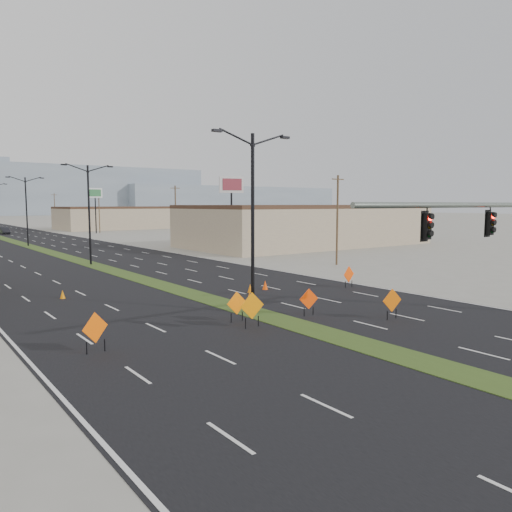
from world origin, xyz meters
TOP-DOWN VIEW (x-y plane):
  - ground at (0.00, 0.00)m, footprint 600.00×600.00m
  - building_se_near at (34.00, 45.00)m, footprint 36.00×18.00m
  - building_se_far at (38.00, 110.00)m, footprint 44.00×16.00m
  - mesa_center at (40.00, 300.00)m, footprint 220.00×50.00m
  - mesa_east at (180.00, 290.00)m, footprint 160.00×50.00m
  - signal_mast at (8.56, 2.00)m, footprint 16.30×0.60m
  - streetlight_0 at (0.00, 12.00)m, footprint 5.15×0.24m
  - streetlight_1 at (0.00, 40.00)m, footprint 5.15×0.24m
  - streetlight_2 at (0.00, 68.00)m, footprint 5.15×0.24m
  - utility_pole_0 at (20.00, 25.00)m, footprint 1.60×0.20m
  - utility_pole_1 at (20.00, 60.00)m, footprint 1.60×0.20m
  - utility_pole_2 at (20.00, 95.00)m, footprint 1.60×0.20m
  - utility_pole_3 at (20.00, 130.00)m, footprint 1.60×0.20m
  - car_mid at (2.67, 101.99)m, footprint 1.59×4.33m
  - construction_sign_0 at (-9.79, 9.61)m, footprint 1.22×0.50m
  - construction_sign_1 at (-2.00, 10.67)m, footprint 1.21×0.05m
  - construction_sign_2 at (-2.11, 9.17)m, footprint 1.35×0.16m
  - construction_sign_3 at (2.00, 9.50)m, footprint 1.12×0.31m
  - construction_sign_4 at (4.98, 6.22)m, footprint 1.23×0.26m
  - construction_sign_5 at (10.70, 14.66)m, footprint 1.19×0.19m
  - cone_0 at (1.72, 14.70)m, footprint 0.45×0.45m
  - cone_1 at (5.17, 17.59)m, footprint 0.42×0.42m
  - cone_2 at (3.61, 17.26)m, footprint 0.46×0.46m
  - cone_3 at (-7.53, 22.69)m, footprint 0.45×0.45m
  - pole_sign_east_near at (18.82, 42.40)m, footprint 3.11×1.25m
  - pole_sign_east_far at (18.92, 94.09)m, footprint 3.11×0.65m

SIDE VIEW (x-z plane):
  - ground at x=0.00m, z-range 0.00..0.00m
  - cone_3 at x=-7.53m, z-range 0.00..0.58m
  - cone_2 at x=3.61m, z-range 0.00..0.61m
  - cone_0 at x=1.72m, z-range 0.00..0.62m
  - cone_1 at x=5.17m, z-range 0.00..0.68m
  - car_mid at x=2.67m, z-range 0.00..1.42m
  - construction_sign_3 at x=2.00m, z-range 0.13..1.65m
  - construction_sign_5 at x=10.70m, z-range 0.14..1.73m
  - construction_sign_1 at x=-2.00m, z-range 0.14..1.75m
  - construction_sign_4 at x=4.98m, z-range 0.15..1.81m
  - construction_sign_0 at x=-9.79m, z-range 0.15..1.87m
  - construction_sign_2 at x=-2.11m, z-range 0.16..1.97m
  - building_se_far at x=38.00m, z-range 0.00..5.00m
  - building_se_near at x=34.00m, z-range 0.00..5.50m
  - utility_pole_0 at x=20.00m, z-range 0.17..9.17m
  - utility_pole_1 at x=20.00m, z-range 0.17..9.17m
  - utility_pole_2 at x=20.00m, z-range 0.17..9.17m
  - utility_pole_3 at x=20.00m, z-range 0.17..9.17m
  - signal_mast at x=8.56m, z-range 0.79..8.79m
  - streetlight_0 at x=0.00m, z-range 0.41..10.43m
  - streetlight_1 at x=0.00m, z-range 0.41..10.43m
  - streetlight_2 at x=0.00m, z-range 0.41..10.43m
  - pole_sign_east_far at x=18.92m, z-range 2.99..12.48m
  - pole_sign_east_near at x=18.82m, z-range 3.06..12.70m
  - mesa_east at x=180.00m, z-range 0.00..18.00m
  - mesa_center at x=40.00m, z-range 0.00..28.00m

